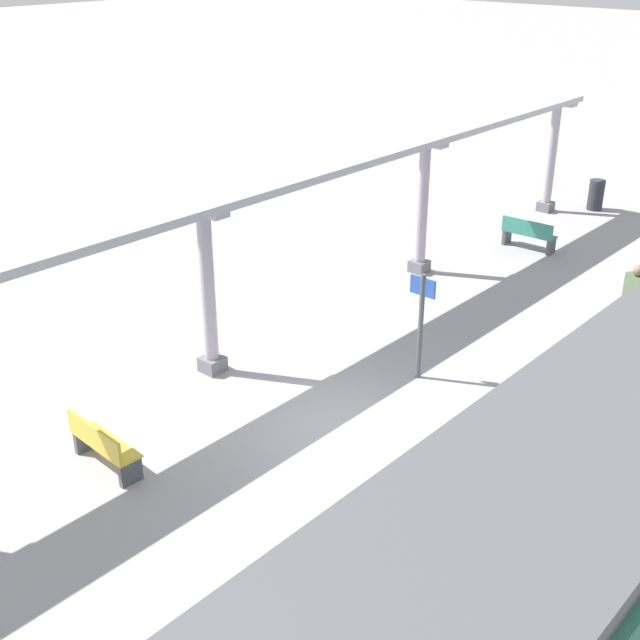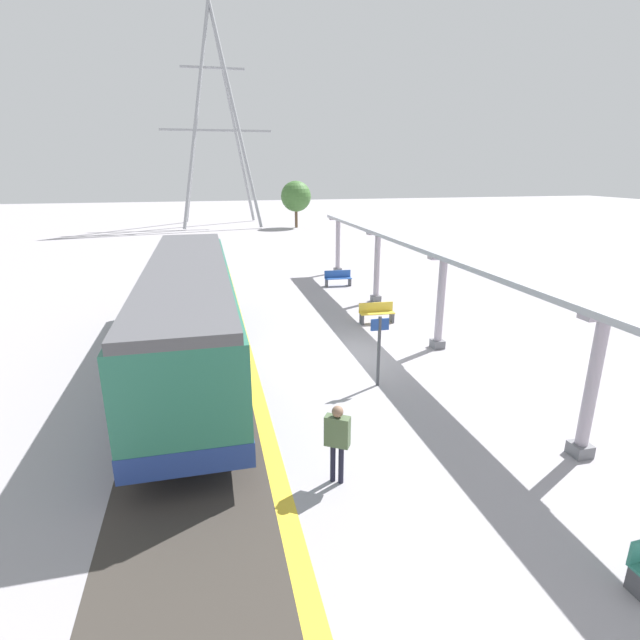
% 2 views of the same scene
% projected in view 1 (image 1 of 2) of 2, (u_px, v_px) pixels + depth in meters
% --- Properties ---
extents(ground_plane, '(176.00, 176.00, 0.00)m').
position_uv_depth(ground_plane, '(340.00, 430.00, 14.64)').
color(ground_plane, '#9B969C').
extents(tactile_edge_strip, '(0.40, 35.41, 0.01)m').
position_uv_depth(tactile_edge_strip, '(519.00, 515.00, 12.49)').
color(tactile_edge_strip, gold).
rests_on(tactile_edge_strip, ground).
extents(trackbed, '(3.20, 47.41, 0.01)m').
position_uv_depth(trackbed, '(635.00, 571.00, 11.41)').
color(trackbed, '#38332D').
rests_on(trackbed, ground).
extents(canopy_pillar_nearest, '(1.10, 0.44, 3.44)m').
position_uv_depth(canopy_pillar_nearest, '(551.00, 156.00, 25.37)').
color(canopy_pillar_nearest, slate).
rests_on(canopy_pillar_nearest, ground).
extents(canopy_pillar_second, '(1.10, 0.44, 3.44)m').
position_uv_depth(canopy_pillar_second, '(422.00, 207.00, 20.71)').
color(canopy_pillar_second, slate).
rests_on(canopy_pillar_second, ground).
extents(canopy_pillar_third, '(1.10, 0.44, 3.44)m').
position_uv_depth(canopy_pillar_third, '(208.00, 291.00, 15.87)').
color(canopy_pillar_third, slate).
rests_on(canopy_pillar_third, ground).
extents(canopy_beam, '(1.20, 28.66, 0.16)m').
position_uv_depth(canopy_beam, '(206.00, 201.00, 15.18)').
color(canopy_beam, '#A8AAB2').
rests_on(canopy_beam, canopy_pillar_nearest).
extents(bench_near_end, '(1.52, 0.51, 0.86)m').
position_uv_depth(bench_near_end, '(102.00, 445.00, 13.43)').
color(bench_near_end, gold).
rests_on(bench_near_end, ground).
extents(bench_far_end, '(1.51, 0.49, 0.86)m').
position_uv_depth(bench_far_end, '(528.00, 234.00, 22.79)').
color(bench_far_end, '#317F6D').
rests_on(bench_far_end, ground).
extents(trash_bin, '(0.48, 0.48, 0.95)m').
position_uv_depth(trash_bin, '(596.00, 195.00, 26.05)').
color(trash_bin, '#2B2E35').
rests_on(trash_bin, ground).
extents(platform_info_sign, '(0.56, 0.10, 2.20)m').
position_uv_depth(platform_info_sign, '(421.00, 317.00, 15.81)').
color(platform_info_sign, '#4C4C51').
rests_on(platform_info_sign, ground).
extents(passenger_waiting_near_edge, '(0.56, 0.47, 1.77)m').
position_uv_depth(passenger_waiting_near_edge, '(634.00, 295.00, 17.32)').
color(passenger_waiting_near_edge, black).
rests_on(passenger_waiting_near_edge, ground).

